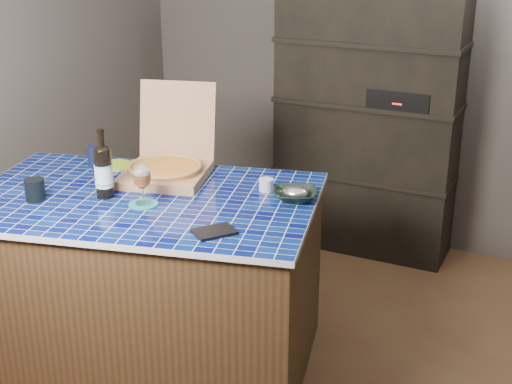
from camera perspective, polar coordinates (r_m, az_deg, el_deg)
The scene contains 14 objects.
room at distance 3.40m, azimuth 1.37°, elevation 4.92°, with size 3.50×3.50×3.50m.
shelving_unit at distance 4.87m, azimuth 8.90°, elevation 5.46°, with size 1.20×0.41×1.80m.
kitchen_island at distance 3.71m, azimuth -8.73°, elevation -7.03°, with size 1.89×1.43×0.93m.
pizza_box at distance 3.73m, azimuth -7.18°, elevation 2.10°, with size 0.54×0.60×0.46m.
mead_bottle at distance 3.50m, azimuth -12.10°, elevation 1.67°, with size 0.09×0.09×0.34m.
teal_trivet at distance 3.41m, azimuth -8.99°, elevation -0.97°, with size 0.14×0.14×0.01m, color teal.
wine_glass at distance 3.36m, azimuth -9.12°, elevation 1.17°, with size 0.09×0.09×0.20m.
tumbler at distance 3.57m, azimuth -17.27°, elevation 0.18°, with size 0.10×0.10×0.11m, color black.
dvd_case at distance 3.07m, azimuth -3.34°, elevation -3.19°, with size 0.12×0.17×0.01m, color black.
bowl at distance 3.42m, azimuth 3.16°, elevation -0.24°, with size 0.21×0.21×0.05m, color black.
foil_contents at distance 3.42m, azimuth 3.17°, elevation -0.02°, with size 0.13×0.11×0.06m, color silver.
white_jar at distance 3.54m, azimuth 0.83°, elevation 0.58°, with size 0.07×0.07×0.06m, color silver.
navy_cup at distance 3.97m, azimuth -12.77°, elevation 2.80°, with size 0.07×0.07×0.12m, color #0E1333.
green_trivet at distance 3.97m, azimuth -11.23°, elevation 2.11°, with size 0.20×0.20×0.01m, color #88AD25.
Camera 1 is at (1.35, -2.97, 2.20)m, focal length 50.00 mm.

